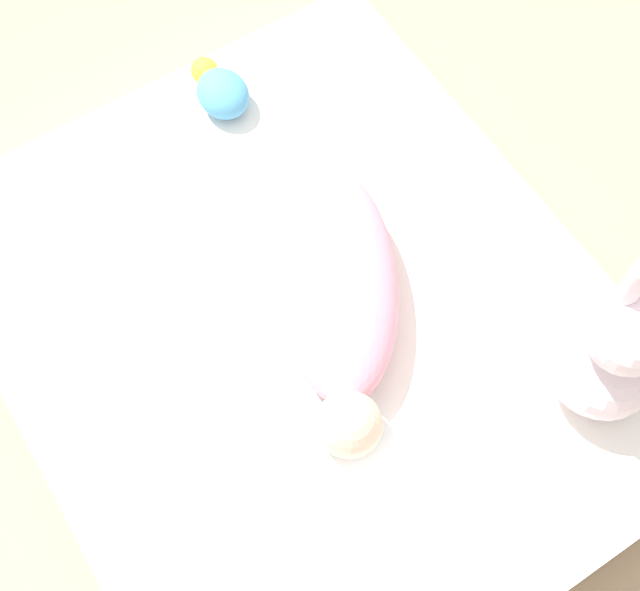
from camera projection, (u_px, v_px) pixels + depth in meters
ground_plane at (306, 354)px, 1.70m from camera, size 12.00×12.00×0.00m
bed_mattress at (305, 337)px, 1.63m from camera, size 1.20×1.00×0.16m
burp_cloth at (332, 454)px, 1.44m from camera, size 0.19×0.21×0.02m
swaddled_baby at (337, 291)px, 1.50m from camera, size 0.53×0.40×0.14m
bunny_plush at (612, 355)px, 1.38m from camera, size 0.18×0.18×0.36m
turtle_plush at (220, 90)px, 1.72m from camera, size 0.16×0.10×0.08m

